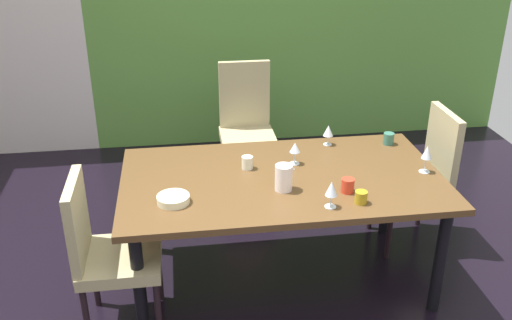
# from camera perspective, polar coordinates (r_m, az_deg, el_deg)

# --- Properties ---
(garden_window_panel) EXTENTS (4.06, 0.10, 2.62)m
(garden_window_panel) POSITION_cam_1_polar(r_m,az_deg,el_deg) (5.54, 5.01, 15.14)
(garden_window_panel) COLOR #5E983F
(garden_window_panel) RESTS_ON ground_plane
(dining_table) EXTENTS (1.91, 1.07, 0.74)m
(dining_table) POSITION_cam_1_polar(r_m,az_deg,el_deg) (3.45, 2.61, -2.72)
(dining_table) COLOR brown
(dining_table) RESTS_ON ground_plane
(chair_left_near) EXTENTS (0.44, 0.44, 0.94)m
(chair_left_near) POSITION_cam_1_polar(r_m,az_deg,el_deg) (3.24, -14.92, -8.56)
(chair_left_near) COLOR tan
(chair_left_near) RESTS_ON ground_plane
(chair_head_far) EXTENTS (0.44, 0.45, 1.04)m
(chair_head_far) POSITION_cam_1_polar(r_m,az_deg,el_deg) (4.71, -0.98, 3.83)
(chair_head_far) COLOR tan
(chair_head_far) RESTS_ON ground_plane
(chair_right_far) EXTENTS (0.44, 0.44, 0.98)m
(chair_right_far) POSITION_cam_1_polar(r_m,az_deg,el_deg) (4.06, 16.33, -1.27)
(chair_right_far) COLOR tan
(chair_right_far) RESTS_ON ground_plane
(wine_glass_north) EXTENTS (0.07, 0.07, 0.14)m
(wine_glass_north) POSITION_cam_1_polar(r_m,az_deg,el_deg) (3.53, 3.91, 1.16)
(wine_glass_north) COLOR silver
(wine_glass_north) RESTS_ON dining_table
(wine_glass_near_shelf) EXTENTS (0.07, 0.07, 0.15)m
(wine_glass_near_shelf) POSITION_cam_1_polar(r_m,az_deg,el_deg) (3.06, 7.55, -2.93)
(wine_glass_near_shelf) COLOR silver
(wine_glass_near_shelf) RESTS_ON dining_table
(wine_glass_center) EXTENTS (0.07, 0.07, 0.14)m
(wine_glass_center) POSITION_cam_1_polar(r_m,az_deg,el_deg) (3.83, 7.24, 2.88)
(wine_glass_center) COLOR silver
(wine_glass_center) RESTS_ON dining_table
(wine_glass_west) EXTENTS (0.07, 0.07, 0.17)m
(wine_glass_west) POSITION_cam_1_polar(r_m,az_deg,el_deg) (3.56, 16.72, 0.64)
(wine_glass_west) COLOR silver
(wine_glass_west) RESTS_ON dining_table
(serving_bowl_south) EXTENTS (0.18, 0.18, 0.04)m
(serving_bowl_south) POSITION_cam_1_polar(r_m,az_deg,el_deg) (3.15, -8.28, -3.90)
(serving_bowl_south) COLOR beige
(serving_bowl_south) RESTS_ON dining_table
(cup_near_window) EXTENTS (0.07, 0.07, 0.08)m
(cup_near_window) POSITION_cam_1_polar(r_m,az_deg,el_deg) (3.93, 13.12, 2.09)
(cup_near_window) COLOR #37705C
(cup_near_window) RESTS_ON dining_table
(cup_east) EXTENTS (0.07, 0.07, 0.07)m
(cup_east) POSITION_cam_1_polar(r_m,az_deg,el_deg) (3.16, 10.46, -3.69)
(cup_east) COLOR #AA8B1B
(cup_east) RESTS_ON dining_table
(cup_rear) EXTENTS (0.07, 0.07, 0.08)m
(cup_rear) POSITION_cam_1_polar(r_m,az_deg,el_deg) (3.49, -0.88, -0.26)
(cup_rear) COLOR #E7EBCD
(cup_rear) RESTS_ON dining_table
(cup_corner) EXTENTS (0.07, 0.07, 0.08)m
(cup_corner) POSITION_cam_1_polar(r_m,az_deg,el_deg) (3.26, 9.15, -2.53)
(cup_corner) COLOR red
(cup_corner) RESTS_ON dining_table
(pitcher_front) EXTENTS (0.11, 0.10, 0.15)m
(pitcher_front) POSITION_cam_1_polar(r_m,az_deg,el_deg) (3.23, 2.80, -1.76)
(pitcher_front) COLOR white
(pitcher_front) RESTS_ON dining_table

